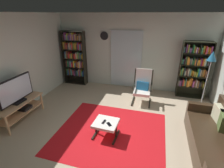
{
  "coord_description": "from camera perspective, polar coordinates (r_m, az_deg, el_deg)",
  "views": [
    {
      "loc": [
        0.9,
        -2.8,
        2.57
      ],
      "look_at": [
        -0.19,
        1.05,
        0.85
      ],
      "focal_mm": 26.38,
      "sensor_mm": 36.0,
      "label": 1
    }
  ],
  "objects": [
    {
      "name": "leather_sofa",
      "position": [
        3.92,
        33.01,
        -16.2
      ],
      "size": [
        0.81,
        1.98,
        0.87
      ],
      "color": "#332517",
      "rests_on": "ground"
    },
    {
      "name": "glass_door_panel",
      "position": [
        5.94,
        4.81,
        8.38
      ],
      "size": [
        1.1,
        0.01,
        2.0
      ],
      "primitive_type": "cube",
      "color": "silver"
    },
    {
      "name": "wall_back",
      "position": [
        5.91,
        6.82,
        10.73
      ],
      "size": [
        5.6,
        0.06,
        2.6
      ],
      "primitive_type": "cube",
      "color": "silver",
      "rests_on": "ground"
    },
    {
      "name": "tv_stand",
      "position": [
        4.85,
        -28.98,
        -7.24
      ],
      "size": [
        0.44,
        1.27,
        0.52
      ],
      "color": "tan",
      "rests_on": "ground"
    },
    {
      "name": "floor_lamp_by_shelf",
      "position": [
        5.04,
        31.13,
        6.7
      ],
      "size": [
        0.23,
        0.23,
        1.68
      ],
      "color": "#A5A5AD",
      "rests_on": "ground"
    },
    {
      "name": "area_rug",
      "position": [
        4.02,
        -0.45,
        -16.31
      ],
      "size": [
        2.46,
        2.18,
        0.01
      ],
      "primitive_type": "cube",
      "color": "red",
      "rests_on": "ground"
    },
    {
      "name": "lounge_armchair",
      "position": [
        5.13,
        10.57,
        -0.51
      ],
      "size": [
        0.57,
        0.66,
        1.02
      ],
      "color": "black",
      "rests_on": "ground"
    },
    {
      "name": "cell_phone",
      "position": [
        3.64,
        -1.05,
        -13.75
      ],
      "size": [
        0.15,
        0.15,
        0.01
      ],
      "primitive_type": "cube",
      "rotation": [
        0.0,
        0.0,
        0.76
      ],
      "color": "black",
      "rests_on": "ottoman"
    },
    {
      "name": "bookshelf_near_sofa",
      "position": [
        5.82,
        26.47,
        4.82
      ],
      "size": [
        0.85,
        0.3,
        1.82
      ],
      "color": "black",
      "rests_on": "ground"
    },
    {
      "name": "wall_clock",
      "position": [
        5.98,
        -2.7,
        16.35
      ],
      "size": [
        0.29,
        0.03,
        0.29
      ],
      "color": "silver"
    },
    {
      "name": "tv_remote",
      "position": [
        3.7,
        -2.85,
        -12.93
      ],
      "size": [
        0.06,
        0.15,
        0.02
      ],
      "primitive_type": "cube",
      "rotation": [
        0.0,
        0.0,
        -0.15
      ],
      "color": "black",
      "rests_on": "ottoman"
    },
    {
      "name": "television",
      "position": [
        4.63,
        -30.3,
        -2.06
      ],
      "size": [
        0.2,
        1.0,
        0.66
      ],
      "color": "black",
      "rests_on": "tv_stand"
    },
    {
      "name": "ottoman",
      "position": [
        3.75,
        -2.15,
        -13.84
      ],
      "size": [
        0.54,
        0.5,
        0.37
      ],
      "color": "white",
      "rests_on": "ground"
    },
    {
      "name": "bookshelf_near_tv",
      "position": [
        6.44,
        -12.83,
        9.28
      ],
      "size": [
        0.85,
        0.3,
        2.0
      ],
      "color": "black",
      "rests_on": "ground"
    },
    {
      "name": "ground_plane",
      "position": [
        3.91,
        -1.59,
        -17.81
      ],
      "size": [
        7.02,
        7.02,
        0.0
      ],
      "primitive_type": "plane",
      "color": "tan"
    }
  ]
}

